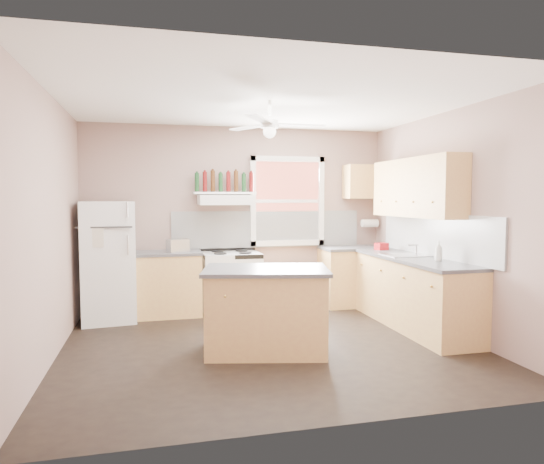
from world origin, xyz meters
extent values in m
plane|color=black|center=(0.00, 0.00, 0.00)|extent=(4.50, 4.50, 0.00)
plane|color=white|center=(0.00, 0.00, 2.70)|extent=(4.50, 4.50, 0.00)
cube|color=gray|center=(0.00, 2.02, 1.35)|extent=(4.50, 0.05, 2.70)
cube|color=gray|center=(2.27, 0.00, 1.35)|extent=(0.05, 4.00, 2.70)
cube|color=gray|center=(-2.27, 0.00, 1.35)|extent=(0.05, 4.00, 2.70)
cube|color=white|center=(0.45, 1.99, 1.18)|extent=(2.90, 0.03, 0.55)
cube|color=white|center=(2.23, 0.30, 1.18)|extent=(0.03, 2.60, 0.55)
cube|color=brown|center=(0.75, 1.98, 1.60)|extent=(1.00, 0.02, 1.20)
cube|color=white|center=(0.75, 1.96, 1.60)|extent=(1.16, 0.07, 1.36)
cube|color=white|center=(-1.85, 1.54, 0.80)|extent=(0.75, 0.73, 1.60)
cube|color=tan|center=(-1.06, 1.70, 0.43)|extent=(0.90, 0.60, 0.86)
cube|color=#434345|center=(-1.06, 1.70, 0.88)|extent=(0.92, 0.62, 0.04)
cube|color=silver|center=(-0.93, 1.59, 0.99)|extent=(0.32, 0.26, 0.18)
cube|color=white|center=(-0.16, 1.70, 0.43)|extent=(0.82, 0.65, 0.86)
cube|color=white|center=(-0.23, 1.75, 1.62)|extent=(0.78, 0.50, 0.14)
cube|color=white|center=(-0.23, 1.87, 1.72)|extent=(0.90, 0.26, 0.03)
cube|color=tan|center=(0.62, 1.70, 0.31)|extent=(0.65, 0.46, 0.61)
cube|color=tan|center=(1.75, 1.70, 0.43)|extent=(1.00, 0.60, 0.86)
cube|color=tan|center=(1.95, 0.30, 0.43)|extent=(0.60, 2.20, 0.86)
cube|color=#434345|center=(1.75, 1.70, 0.88)|extent=(1.02, 0.62, 0.04)
cube|color=#434345|center=(1.94, 0.30, 0.88)|extent=(0.62, 2.22, 0.04)
cube|color=silver|center=(1.94, 0.50, 0.90)|extent=(0.55, 0.45, 0.03)
cylinder|color=silver|center=(2.10, 0.50, 0.97)|extent=(0.03, 0.03, 0.14)
cube|color=tan|center=(2.08, 0.50, 1.78)|extent=(0.33, 1.80, 0.76)
cube|color=tan|center=(1.95, 1.83, 1.90)|extent=(0.60, 0.33, 0.52)
cylinder|color=white|center=(2.07, 1.86, 1.25)|extent=(0.26, 0.12, 0.12)
cube|color=tan|center=(-0.09, -0.20, 0.43)|extent=(1.39, 1.04, 0.86)
cube|color=#434345|center=(-0.09, -0.20, 0.88)|extent=(1.47, 1.13, 0.04)
cylinder|color=white|center=(0.00, 0.00, 2.45)|extent=(0.20, 0.20, 0.08)
imported|color=silver|center=(2.03, -0.12, 1.02)|extent=(0.12, 0.12, 0.24)
cube|color=#B90F14|center=(1.95, 1.20, 0.95)|extent=(0.21, 0.17, 0.10)
cylinder|color=#143819|center=(-0.63, 1.87, 1.87)|extent=(0.06, 0.06, 0.27)
cylinder|color=#590F0F|center=(-0.52, 1.87, 1.88)|extent=(0.06, 0.06, 0.29)
cylinder|color=#3F230F|center=(-0.40, 1.87, 1.89)|extent=(0.06, 0.06, 0.31)
cylinder|color=#143819|center=(-0.29, 1.87, 1.87)|extent=(0.06, 0.06, 0.27)
cylinder|color=#590F0F|center=(-0.17, 1.87, 1.88)|extent=(0.06, 0.06, 0.29)
cylinder|color=#3F230F|center=(-0.06, 1.87, 1.89)|extent=(0.06, 0.06, 0.31)
cylinder|color=#143819|center=(0.06, 1.87, 1.87)|extent=(0.06, 0.06, 0.27)
cylinder|color=#590F0F|center=(0.17, 1.87, 1.88)|extent=(0.06, 0.06, 0.29)
camera|label=1|loc=(-1.24, -5.19, 1.65)|focal=32.00mm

